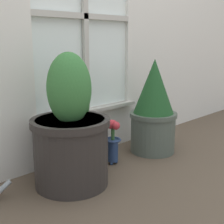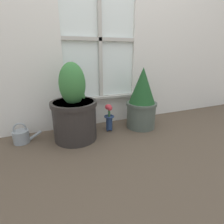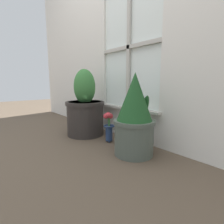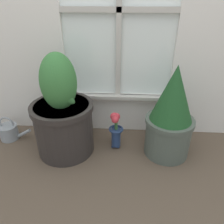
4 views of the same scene
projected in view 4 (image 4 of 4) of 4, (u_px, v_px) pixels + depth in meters
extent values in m
plane|color=brown|center=(114.00, 169.00, 1.45)|extent=(10.00, 10.00, 0.00)
cube|color=silver|center=(118.00, 111.00, 1.80)|extent=(0.78, 0.05, 0.32)
cube|color=white|center=(119.00, 9.00, 1.44)|extent=(0.78, 0.02, 1.20)
cube|color=#BCB7AD|center=(119.00, 9.00, 1.41)|extent=(0.04, 0.03, 1.20)
cube|color=#BCB7AD|center=(119.00, 9.00, 1.41)|extent=(0.78, 0.03, 0.04)
cube|color=#BCB7AD|center=(118.00, 97.00, 1.69)|extent=(0.84, 0.06, 0.02)
cylinder|color=#2D2826|center=(64.00, 128.00, 1.54)|extent=(0.40, 0.40, 0.37)
cylinder|color=#2D2826|center=(62.00, 107.00, 1.45)|extent=(0.42, 0.42, 0.04)
cylinder|color=#38281E|center=(61.00, 105.00, 1.45)|extent=(0.37, 0.37, 0.01)
ellipsoid|color=#387538|center=(58.00, 82.00, 1.37)|extent=(0.23, 0.23, 0.38)
ellipsoid|color=#387538|center=(66.00, 97.00, 1.34)|extent=(0.13, 0.12, 0.15)
cylinder|color=#4C564C|center=(168.00, 136.00, 1.53)|extent=(0.31, 0.31, 0.28)
cylinder|color=#4C564C|center=(170.00, 121.00, 1.47)|extent=(0.33, 0.33, 0.03)
cylinder|color=#38281E|center=(170.00, 119.00, 1.46)|extent=(0.29, 0.29, 0.01)
cone|color=#1E4C23|center=(174.00, 93.00, 1.37)|extent=(0.28, 0.28, 0.37)
ellipsoid|color=#1E4C23|center=(173.00, 100.00, 1.49)|extent=(0.16, 0.07, 0.23)
sphere|color=navy|center=(116.00, 144.00, 1.67)|extent=(0.02, 0.02, 0.02)
sphere|color=navy|center=(113.00, 147.00, 1.63)|extent=(0.02, 0.02, 0.02)
sphere|color=navy|center=(118.00, 147.00, 1.63)|extent=(0.02, 0.02, 0.02)
cylinder|color=navy|center=(116.00, 137.00, 1.61)|extent=(0.07, 0.07, 0.14)
torus|color=navy|center=(116.00, 129.00, 1.57)|extent=(0.11, 0.11, 0.02)
cylinder|color=#386633|center=(116.00, 125.00, 1.55)|extent=(0.02, 0.02, 0.08)
sphere|color=#C6333D|center=(116.00, 117.00, 1.52)|extent=(0.05, 0.05, 0.05)
sphere|color=#C6333D|center=(116.00, 117.00, 1.54)|extent=(0.05, 0.05, 0.05)
sphere|color=#C6333D|center=(114.00, 116.00, 1.52)|extent=(0.06, 0.06, 0.06)
sphere|color=#C6333D|center=(115.00, 120.00, 1.49)|extent=(0.05, 0.05, 0.05)
cylinder|color=gray|center=(9.00, 132.00, 1.72)|extent=(0.14, 0.14, 0.12)
cylinder|color=gray|center=(24.00, 133.00, 1.71)|extent=(0.12, 0.03, 0.08)
torus|color=gray|center=(6.00, 123.00, 1.68)|extent=(0.11, 0.01, 0.11)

